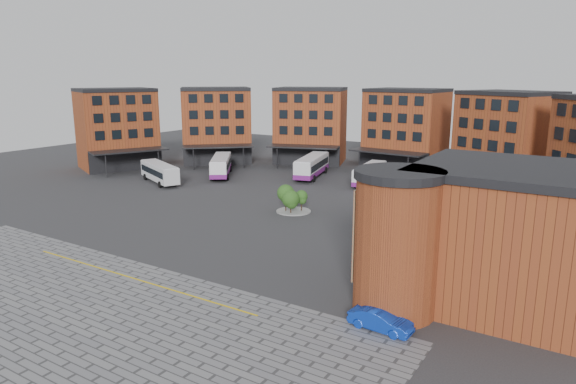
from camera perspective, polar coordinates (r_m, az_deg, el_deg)
The scene contains 13 objects.
ground at distance 57.08m, azimuth -7.47°, elevation -4.56°, with size 160.00×160.00×0.00m, color #28282B.
paving_zone at distance 42.10m, azimuth -25.11°, elevation -12.25°, with size 50.00×22.00×0.02m, color slate.
yellow_line at distance 46.37m, azimuth -16.74°, elevation -9.18°, with size 26.00×0.15×0.02m, color gold.
main_building at distance 89.85m, azimuth 5.79°, elevation 6.60°, with size 94.14×42.48×14.60m.
east_building at distance 40.87m, azimuth 21.96°, elevation -4.76°, with size 17.40×15.40×10.60m.
tree_island at distance 64.39m, azimuth 0.30°, elevation -0.68°, with size 4.40×4.40×3.54m.
bus_a at distance 84.79m, azimuth -14.09°, elevation 2.24°, with size 11.20×6.98×3.16m.
bus_b at distance 88.65m, azimuth -7.46°, elevation 2.94°, with size 9.07×11.37×3.37m.
bus_c at distance 87.09m, azimuth 2.67°, elevation 2.92°, with size 5.97×12.89×3.54m.
bus_d at distance 82.31m, azimuth 9.08°, elevation 2.01°, with size 3.92×11.22×3.10m.
bus_e at distance 78.02m, azimuth 17.09°, elevation 1.01°, with size 5.19×11.37×3.12m.
bus_f at distance 69.33m, azimuth 19.82°, elevation -0.59°, with size 10.87×8.82×3.23m.
blue_car at distance 36.53m, azimuth 10.25°, elevation -13.83°, with size 1.54×4.43×1.46m, color #0C30A5.
Camera 1 is at (35.08, -41.67, 17.06)m, focal length 32.00 mm.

